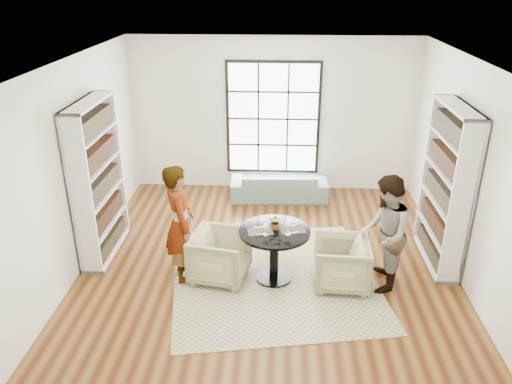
# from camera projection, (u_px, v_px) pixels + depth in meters

# --- Properties ---
(ground) EXTENTS (6.00, 6.00, 0.00)m
(ground) POSITION_uv_depth(u_px,v_px,m) (268.00, 265.00, 7.53)
(ground) COLOR brown
(room_shell) EXTENTS (6.00, 6.01, 6.00)m
(room_shell) POSITION_uv_depth(u_px,v_px,m) (270.00, 174.00, 7.52)
(room_shell) COLOR silver
(room_shell) RESTS_ON ground
(rug) EXTENTS (3.29, 3.29, 0.01)m
(rug) POSITION_uv_depth(u_px,v_px,m) (274.00, 278.00, 7.19)
(rug) COLOR tan
(rug) RESTS_ON ground
(pedestal_table) EXTENTS (0.99, 0.99, 0.79)m
(pedestal_table) POSITION_uv_depth(u_px,v_px,m) (274.00, 244.00, 6.96)
(pedestal_table) COLOR black
(pedestal_table) RESTS_ON ground
(sofa) EXTENTS (1.88, 0.80, 0.54)m
(sofa) POSITION_uv_depth(u_px,v_px,m) (279.00, 185.00, 9.65)
(sofa) COLOR slate
(sofa) RESTS_ON ground
(armchair_left) EXTENTS (0.92, 0.90, 0.72)m
(armchair_left) POSITION_uv_depth(u_px,v_px,m) (220.00, 256.00, 7.08)
(armchair_left) COLOR tan
(armchair_left) RESTS_ON ground
(armchair_right) EXTENTS (0.80, 0.78, 0.70)m
(armchair_right) POSITION_uv_depth(u_px,v_px,m) (341.00, 263.00, 6.92)
(armchair_right) COLOR tan
(armchair_right) RESTS_ON ground
(person_left) EXTENTS (0.59, 0.73, 1.72)m
(person_left) POSITION_uv_depth(u_px,v_px,m) (180.00, 224.00, 6.90)
(person_left) COLOR gray
(person_left) RESTS_ON ground
(person_right) EXTENTS (0.75, 0.89, 1.65)m
(person_right) POSITION_uv_depth(u_px,v_px,m) (384.00, 234.00, 6.70)
(person_right) COLOR gray
(person_right) RESTS_ON ground
(placemat_left) EXTENTS (0.39, 0.33, 0.01)m
(placemat_left) POSITION_uv_depth(u_px,v_px,m) (260.00, 231.00, 6.84)
(placemat_left) COLOR #282523
(placemat_left) RESTS_ON pedestal_table
(placemat_right) EXTENTS (0.39, 0.33, 0.01)m
(placemat_right) POSITION_uv_depth(u_px,v_px,m) (292.00, 230.00, 6.88)
(placemat_right) COLOR #282523
(placemat_right) RESTS_ON pedestal_table
(cutlery_left) EXTENTS (0.18, 0.24, 0.01)m
(cutlery_left) POSITION_uv_depth(u_px,v_px,m) (260.00, 231.00, 6.84)
(cutlery_left) COLOR silver
(cutlery_left) RESTS_ON placemat_left
(cutlery_right) EXTENTS (0.18, 0.24, 0.01)m
(cutlery_right) POSITION_uv_depth(u_px,v_px,m) (292.00, 229.00, 6.88)
(cutlery_right) COLOR silver
(cutlery_right) RESTS_ON placemat_right
(wine_glass_left) EXTENTS (0.08, 0.08, 0.18)m
(wine_glass_left) POSITION_uv_depth(u_px,v_px,m) (266.00, 227.00, 6.70)
(wine_glass_left) COLOR silver
(wine_glass_left) RESTS_ON pedestal_table
(wine_glass_right) EXTENTS (0.10, 0.10, 0.21)m
(wine_glass_right) POSITION_uv_depth(u_px,v_px,m) (288.00, 224.00, 6.70)
(wine_glass_right) COLOR silver
(wine_glass_right) RESTS_ON pedestal_table
(flower_centerpiece) EXTENTS (0.22, 0.20, 0.22)m
(flower_centerpiece) POSITION_uv_depth(u_px,v_px,m) (276.00, 222.00, 6.86)
(flower_centerpiece) COLOR gray
(flower_centerpiece) RESTS_ON pedestal_table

